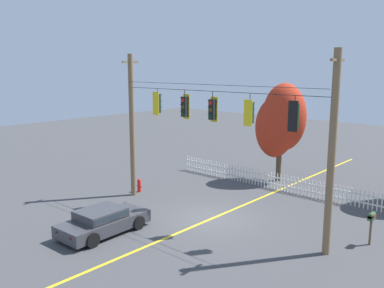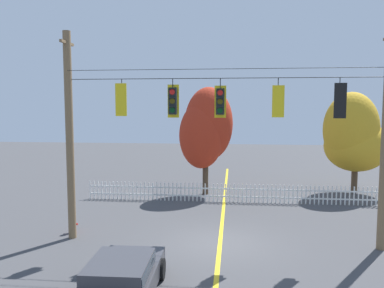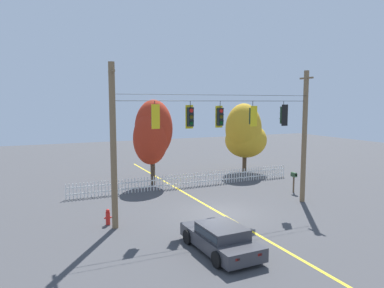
{
  "view_description": "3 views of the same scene",
  "coord_description": "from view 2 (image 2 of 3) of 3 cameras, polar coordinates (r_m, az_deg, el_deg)",
  "views": [
    {
      "loc": [
        12.33,
        -15.33,
        7.4
      ],
      "look_at": [
        -1.58,
        0.3,
        3.51
      ],
      "focal_mm": 39.22,
      "sensor_mm": 36.0,
      "label": 1
    },
    {
      "loc": [
        0.46,
        -14.44,
        5.2
      ],
      "look_at": [
        -1.14,
        0.58,
        3.75
      ],
      "focal_mm": 36.26,
      "sensor_mm": 36.0,
      "label": 2
    },
    {
      "loc": [
        -9.6,
        -17.46,
        6.19
      ],
      "look_at": [
        -1.41,
        0.65,
        3.9
      ],
      "focal_mm": 34.11,
      "sensor_mm": 36.0,
      "label": 3
    }
  ],
  "objects": [
    {
      "name": "traffic_signal_southbound_primary",
      "position": [
        14.63,
        -2.83,
        6.34
      ],
      "size": [
        0.43,
        0.38,
        1.46
      ],
      "color": "black"
    },
    {
      "name": "ground",
      "position": [
        15.35,
        4.15,
        -14.34
      ],
      "size": [
        80.0,
        80.0,
        0.0
      ],
      "primitive_type": "plane",
      "color": "#424244"
    },
    {
      "name": "parked_car",
      "position": [
        11.19,
        -10.43,
        -18.86
      ],
      "size": [
        2.07,
        4.2,
        1.15
      ],
      "color": "#38383D",
      "rests_on": "ground"
    },
    {
      "name": "autumn_maple_near_fence",
      "position": [
        22.87,
        2.03,
        2.27
      ],
      "size": [
        3.13,
        2.81,
        6.38
      ],
      "color": "#473828",
      "rests_on": "ground"
    },
    {
      "name": "traffic_signal_westbound_side",
      "position": [
        15.04,
        -10.27,
        6.44
      ],
      "size": [
        0.43,
        0.38,
        1.4
      ],
      "color": "black"
    },
    {
      "name": "traffic_signal_northbound_primary",
      "position": [
        14.46,
        4.17,
        6.25
      ],
      "size": [
        0.43,
        0.38,
        1.45
      ],
      "color": "black"
    },
    {
      "name": "signal_support_span",
      "position": [
        14.49,
        4.26,
        1.14
      ],
      "size": [
        12.06,
        1.1,
        8.08
      ],
      "color": "brown",
      "rests_on": "ground"
    },
    {
      "name": "autumn_maple_mid",
      "position": [
        24.96,
        22.68,
        0.88
      ],
      "size": [
        3.9,
        3.31,
        6.08
      ],
      "color": "brown",
      "rests_on": "ground"
    },
    {
      "name": "white_picket_fence",
      "position": [
        21.46,
        7.41,
        -7.2
      ],
      "size": [
        17.21,
        0.06,
        1.02
      ],
      "color": "white",
      "rests_on": "ground"
    },
    {
      "name": "lane_centerline_stripe",
      "position": [
        15.35,
        4.15,
        -14.32
      ],
      "size": [
        0.16,
        36.0,
        0.01
      ],
      "primitive_type": "cube",
      "color": "gold",
      "rests_on": "ground"
    },
    {
      "name": "traffic_signal_northbound_secondary",
      "position": [
        14.52,
        12.52,
        6.16
      ],
      "size": [
        0.43,
        0.38,
        1.43
      ],
      "color": "black"
    },
    {
      "name": "fire_hydrant",
      "position": [
        17.12,
        -17.07,
        -11.05
      ],
      "size": [
        0.38,
        0.22,
        0.81
      ],
      "color": "red",
      "rests_on": "ground"
    },
    {
      "name": "traffic_signal_eastbound_side",
      "position": [
        14.91,
        20.86,
        5.99
      ],
      "size": [
        0.43,
        0.38,
        1.46
      ],
      "color": "black"
    }
  ]
}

